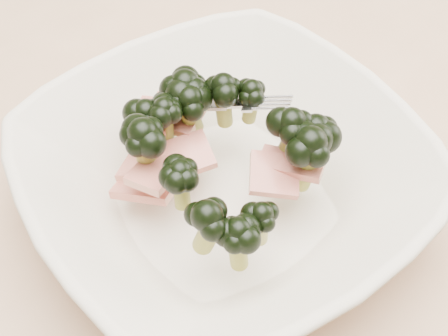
% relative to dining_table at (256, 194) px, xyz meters
% --- Properties ---
extents(dining_table, '(1.20, 0.80, 0.75)m').
position_rel_dining_table_xyz_m(dining_table, '(0.00, 0.00, 0.00)').
color(dining_table, tan).
rests_on(dining_table, ground).
extents(broccoli_dish, '(0.33, 0.33, 0.10)m').
position_rel_dining_table_xyz_m(broccoli_dish, '(-0.08, -0.05, 0.14)').
color(broccoli_dish, beige).
rests_on(broccoli_dish, dining_table).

